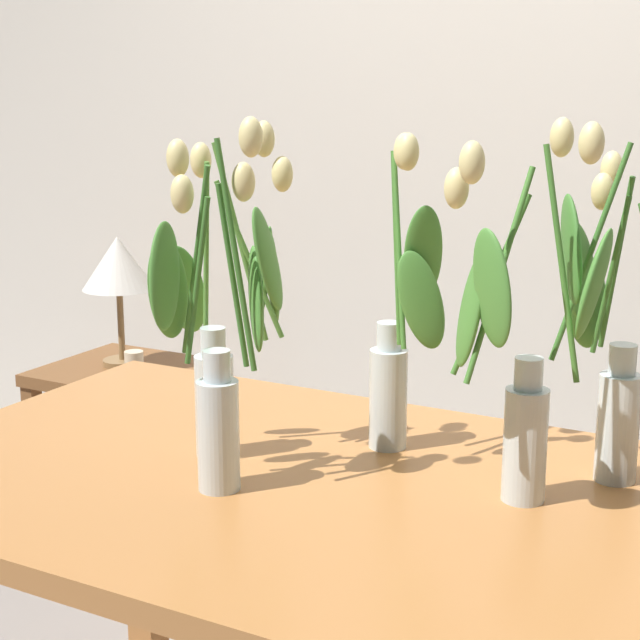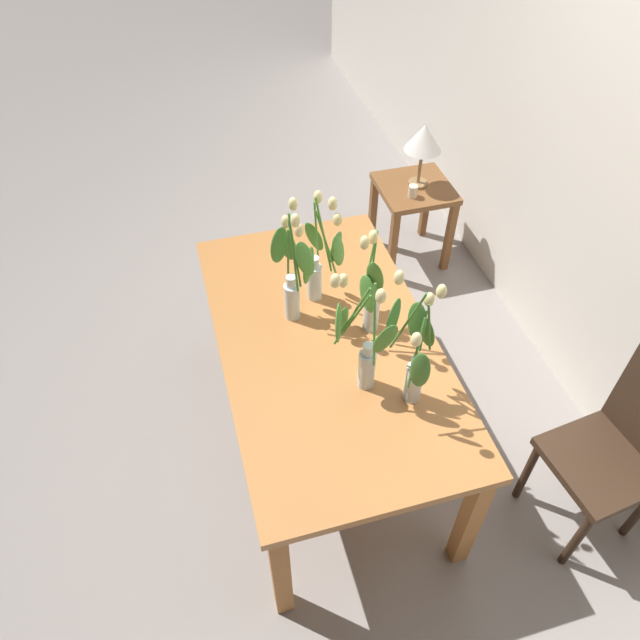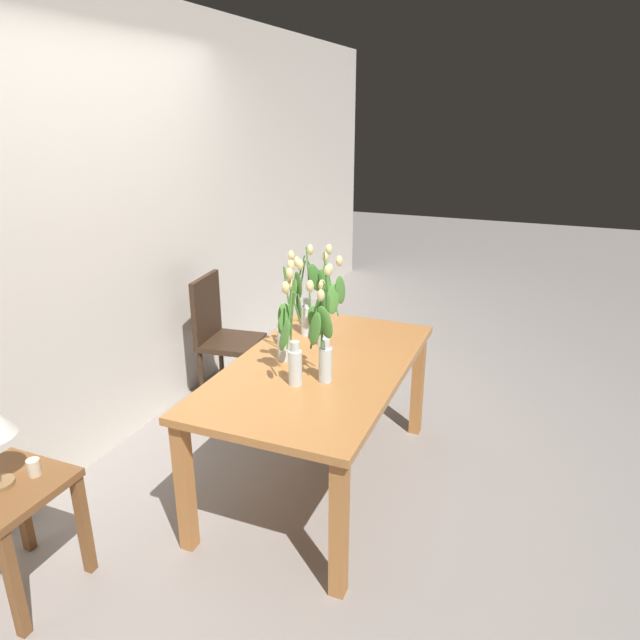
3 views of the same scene
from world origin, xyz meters
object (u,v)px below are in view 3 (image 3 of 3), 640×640
(tulip_vase_3, at_px, (323,338))
(pillar_candle, at_px, (34,467))
(tulip_vase_1, at_px, (291,345))
(side_table, at_px, (11,508))
(tulip_vase_4, at_px, (327,310))
(tulip_vase_2, at_px, (288,327))
(dining_chair, at_px, (221,332))
(dining_table, at_px, (319,379))
(tulip_vase_0, at_px, (307,299))

(tulip_vase_3, bearing_deg, pillar_candle, 134.88)
(tulip_vase_3, bearing_deg, tulip_vase_1, 117.84)
(tulip_vase_1, distance_m, side_table, 1.41)
(tulip_vase_4, xyz_separation_m, side_table, (-1.50, 0.86, -0.52))
(tulip_vase_4, xyz_separation_m, pillar_candle, (-1.40, 0.80, -0.37))
(tulip_vase_2, xyz_separation_m, dining_chair, (0.69, 0.86, -0.40))
(dining_chair, bearing_deg, tulip_vase_4, -113.61)
(dining_table, distance_m, tulip_vase_1, 0.40)
(tulip_vase_1, distance_m, dining_chair, 1.45)
(dining_chair, height_order, side_table, dining_chair)
(tulip_vase_3, relative_size, side_table, 1.07)
(tulip_vase_0, relative_size, pillar_candle, 7.81)
(tulip_vase_1, height_order, side_table, tulip_vase_1)
(tulip_vase_4, height_order, side_table, tulip_vase_4)
(tulip_vase_3, height_order, tulip_vase_4, tulip_vase_3)
(tulip_vase_2, bearing_deg, tulip_vase_3, -124.14)
(tulip_vase_1, xyz_separation_m, tulip_vase_3, (0.07, -0.14, 0.03))
(side_table, bearing_deg, tulip_vase_4, -29.99)
(dining_table, distance_m, pillar_candle, 1.43)
(tulip_vase_3, relative_size, tulip_vase_4, 1.01)
(side_table, bearing_deg, tulip_vase_3, -44.01)
(tulip_vase_1, distance_m, tulip_vase_3, 0.16)
(dining_table, distance_m, side_table, 1.56)
(tulip_vase_1, xyz_separation_m, tulip_vase_4, (0.52, 0.01, 0.01))
(dining_table, relative_size, dining_chair, 1.72)
(dining_table, bearing_deg, side_table, 143.28)
(tulip_vase_3, bearing_deg, dining_chair, 52.39)
(tulip_vase_3, xyz_separation_m, tulip_vase_4, (0.45, 0.15, -0.02))
(dining_table, height_order, tulip_vase_2, tulip_vase_2)
(tulip_vase_0, xyz_separation_m, pillar_candle, (-1.50, 0.63, -0.38))
(tulip_vase_3, height_order, side_table, tulip_vase_3)
(tulip_vase_4, bearing_deg, pillar_candle, 150.08)
(tulip_vase_4, bearing_deg, tulip_vase_0, 59.86)
(tulip_vase_0, distance_m, dining_chair, 0.99)
(dining_table, relative_size, tulip_vase_4, 2.75)
(tulip_vase_0, bearing_deg, tulip_vase_2, -173.25)
(tulip_vase_4, bearing_deg, side_table, 150.01)
(tulip_vase_2, relative_size, side_table, 1.02)
(tulip_vase_0, bearing_deg, pillar_candle, 157.02)
(dining_table, distance_m, tulip_vase_4, 0.41)
(dining_table, relative_size, tulip_vase_2, 2.86)
(tulip_vase_2, height_order, dining_chair, tulip_vase_2)
(tulip_vase_1, xyz_separation_m, pillar_candle, (-0.88, 0.82, -0.36))
(tulip_vase_1, bearing_deg, dining_chair, 46.58)
(tulip_vase_0, distance_m, tulip_vase_2, 0.36)
(side_table, bearing_deg, pillar_candle, -30.99)
(tulip_vase_4, bearing_deg, dining_table, -167.43)
(tulip_vase_1, bearing_deg, tulip_vase_3, -62.16)
(tulip_vase_4, relative_size, dining_chair, 0.63)
(tulip_vase_0, bearing_deg, tulip_vase_3, -149.55)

